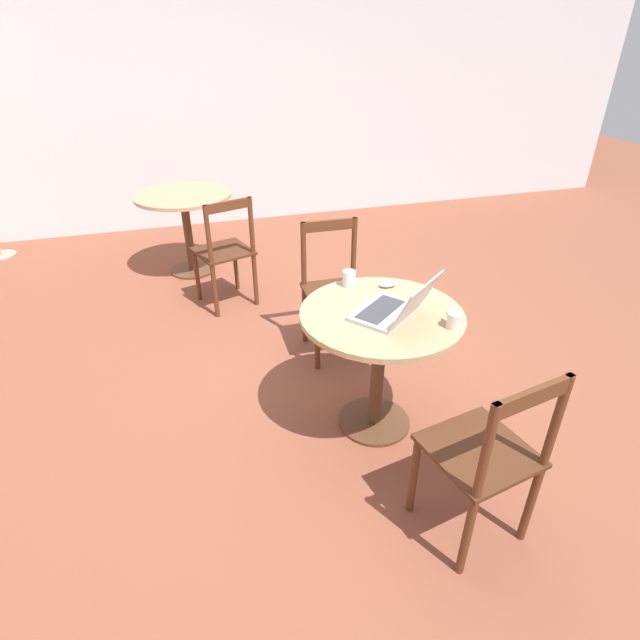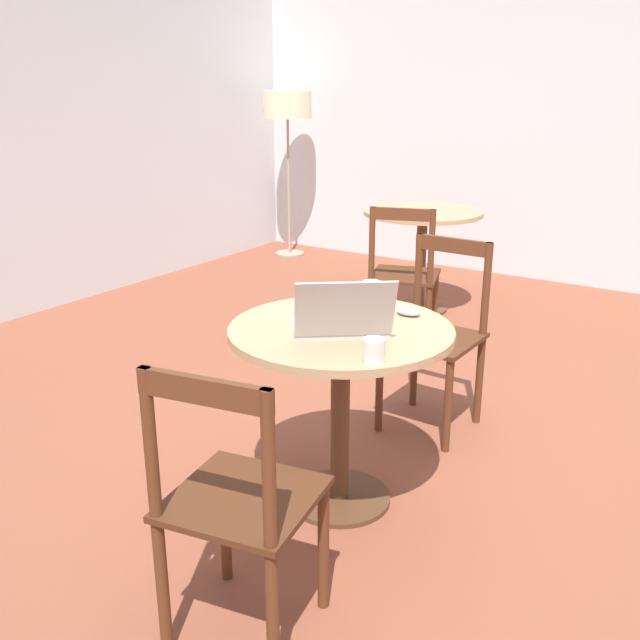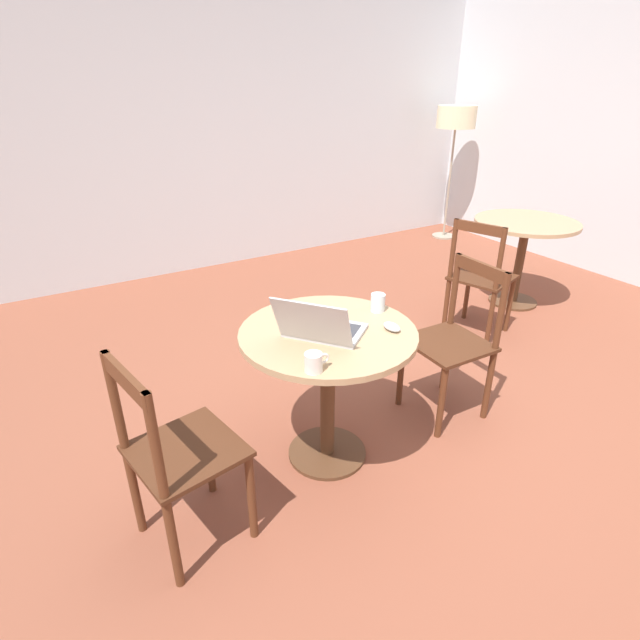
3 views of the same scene
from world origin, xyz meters
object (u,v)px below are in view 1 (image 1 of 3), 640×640
object	(u,v)px
chair_near_right	(334,291)
chair_mid_left	(225,253)
cafe_table_mid	(185,210)
drinking_glass	(349,279)
chair_near_left	(486,458)
laptop	(394,308)
mouse	(388,284)
cafe_table_near	(380,337)
mug	(454,320)

from	to	relation	value
chair_near_right	chair_mid_left	size ratio (longest dim) A/B	1.00
cafe_table_mid	drinking_glass	world-z (taller)	drinking_glass
chair_near_left	laptop	world-z (taller)	laptop
chair_near_right	chair_mid_left	world-z (taller)	same
chair_mid_left	mouse	world-z (taller)	chair_mid_left
cafe_table_near	chair_near_left	bearing A→B (deg)	-169.58
chair_near_right	chair_mid_left	distance (m)	1.06
laptop	mug	distance (m)	0.29
chair_mid_left	drinking_glass	xyz separation A→B (m)	(-1.35, -0.53, 0.32)
cafe_table_mid	chair_near_right	bearing A→B (deg)	-152.14
laptop	drinking_glass	world-z (taller)	laptop
chair_near_left	drinking_glass	xyz separation A→B (m)	(1.12, 0.20, 0.32)
chair_near_right	mouse	xyz separation A→B (m)	(-0.56, -0.12, 0.29)
chair_mid_left	mouse	distance (m)	1.63
cafe_table_near	mug	xyz separation A→B (m)	(-0.23, -0.27, 0.18)
mug	chair_near_left	bearing A→B (deg)	167.40
drinking_glass	mouse	bearing A→B (deg)	-109.07
mouse	cafe_table_near	bearing A→B (deg)	150.91
cafe_table_near	drinking_glass	size ratio (longest dim) A/B	9.26
laptop	mouse	distance (m)	0.34
mug	cafe_table_near	bearing A→B (deg)	49.15
cafe_table_mid	chair_near_left	bearing A→B (deg)	-163.12
cafe_table_mid	chair_mid_left	world-z (taller)	chair_mid_left
chair_near_right	mouse	distance (m)	0.65
cafe_table_mid	mug	distance (m)	2.89
cafe_table_mid	chair_near_right	distance (m)	1.83
laptop	mouse	xyz separation A→B (m)	(0.32, -0.11, -0.03)
cafe_table_near	cafe_table_mid	distance (m)	2.58
mouse	chair_near_left	bearing A→B (deg)	-179.95
cafe_table_near	mouse	bearing A→B (deg)	-29.09
cafe_table_mid	chair_near_left	distance (m)	3.37
drinking_glass	cafe_table_mid	bearing A→B (deg)	20.17
chair_near_left	mug	distance (m)	0.65
cafe_table_mid	laptop	bearing A→B (deg)	-160.78
cafe_table_near	chair_near_left	distance (m)	0.81
laptop	drinking_glass	size ratio (longest dim) A/B	5.31
cafe_table_mid	chair_mid_left	distance (m)	0.81
cafe_table_near	laptop	bearing A→B (deg)	-147.94
cafe_table_near	mouse	distance (m)	0.34
cafe_table_near	chair_mid_left	distance (m)	1.79
cafe_table_mid	chair_near_right	size ratio (longest dim) A/B	0.93
chair_near_left	chair_mid_left	size ratio (longest dim) A/B	1.00
mug	drinking_glass	distance (m)	0.65
laptop	chair_near_right	bearing A→B (deg)	0.98
chair_mid_left	chair_near_left	bearing A→B (deg)	-163.44
cafe_table_mid	laptop	world-z (taller)	laptop
chair_near_left	drinking_glass	distance (m)	1.18
chair_near_right	laptop	distance (m)	0.94
mug	mouse	bearing A→B (deg)	14.27
drinking_glass	mug	bearing A→B (deg)	-149.72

